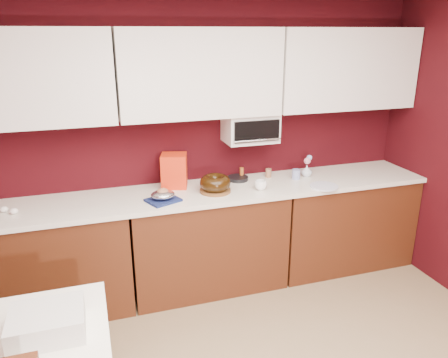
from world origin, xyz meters
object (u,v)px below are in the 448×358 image
foil_ham_nest (163,195)px  bundt_cake (215,183)px  blue_jar (296,174)px  newspaper_stack (47,323)px  pandoro_box (174,171)px  flower_vase (307,170)px  coffee_mug (261,184)px  toaster_oven (250,127)px

foil_ham_nest → bundt_cake: bearing=9.7°
blue_jar → newspaper_stack: 2.47m
pandoro_box → flower_vase: (1.21, -0.09, -0.09)m
foil_ham_nest → blue_jar: 1.26m
bundt_cake → foil_ham_nest: (-0.45, -0.08, -0.03)m
coffee_mug → newspaper_stack: coffee_mug is taller
toaster_oven → coffee_mug: size_ratio=4.63×
foil_ham_nest → newspaper_stack: 1.45m
blue_jar → flower_vase: flower_vase is taller
pandoro_box → blue_jar: (1.09, -0.13, -0.10)m
toaster_oven → pandoro_box: toaster_oven is taller
bundt_cake → blue_jar: (0.79, 0.10, -0.04)m
newspaper_stack → flower_vase: bearing=33.3°
toaster_oven → blue_jar: bearing=-16.8°
pandoro_box → flower_vase: bearing=11.7°
bundt_cake → foil_ham_nest: bearing=-170.3°
foil_ham_nest → blue_jar: size_ratio=2.14×
coffee_mug → toaster_oven: bearing=88.5°
blue_jar → pandoro_box: bearing=173.1°
coffee_mug → newspaper_stack: size_ratio=0.27×
toaster_oven → coffee_mug: toaster_oven is taller
toaster_oven → pandoro_box: 0.76m
pandoro_box → newspaper_stack: (-0.95, -1.52, -0.23)m
foil_ham_nest → toaster_oven: bearing=19.7°
blue_jar → coffee_mug: bearing=-157.9°
toaster_oven → foil_ham_nest: 0.98m
bundt_cake → flower_vase: 0.93m
bundt_cake → toaster_oven: bearing=29.9°
blue_jar → newspaper_stack: (-2.04, -1.39, -0.13)m
pandoro_box → coffee_mug: size_ratio=2.96×
bundt_cake → pandoro_box: (-0.29, 0.23, 0.06)m
bundt_cake → coffee_mug: (0.38, -0.07, -0.03)m
toaster_oven → blue_jar: 0.60m
foil_ham_nest → pandoro_box: pandoro_box is taller
bundt_cake → coffee_mug: size_ratio=2.64×
flower_vase → newspaper_stack: flower_vase is taller
blue_jar → flower_vase: 0.13m
pandoro_box → newspaper_stack: pandoro_box is taller
foil_ham_nest → pandoro_box: bearing=63.0°
blue_jar → newspaper_stack: bearing=-145.8°
flower_vase → newspaper_stack: 2.60m
flower_vase → coffee_mug: bearing=-159.2°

